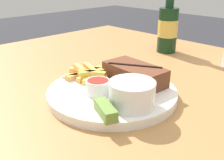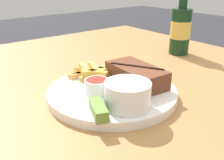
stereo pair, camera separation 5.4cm
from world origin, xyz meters
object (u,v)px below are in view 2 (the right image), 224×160
(pickle_spear, at_px, (98,110))
(beer_bottle, at_px, (181,28))
(steak_portion, at_px, (136,75))
(dinner_plate, at_px, (112,93))
(coleslaw_cup, at_px, (127,93))
(knife_utensil, at_px, (122,84))
(dipping_sauce_cup, at_px, (96,86))
(fork_utensil, at_px, (87,80))

(pickle_spear, height_order, beer_bottle, beer_bottle)
(steak_portion, bearing_deg, dinner_plate, -99.69)
(coleslaw_cup, bearing_deg, dinner_plate, 161.31)
(pickle_spear, height_order, knife_utensil, pickle_spear)
(coleslaw_cup, relative_size, dipping_sauce_cup, 1.75)
(coleslaw_cup, xyz_separation_m, pickle_spear, (-0.01, -0.06, -0.02))
(fork_utensil, distance_m, knife_utensil, 0.08)
(coleslaw_cup, bearing_deg, pickle_spear, -97.89)
(pickle_spear, relative_size, fork_utensil, 0.51)
(dipping_sauce_cup, relative_size, beer_bottle, 0.21)
(fork_utensil, bearing_deg, dipping_sauce_cup, -32.57)
(fork_utensil, bearing_deg, steak_portion, 29.22)
(steak_portion, relative_size, fork_utensil, 1.09)
(coleslaw_cup, height_order, pickle_spear, coleslaw_cup)
(knife_utensil, xyz_separation_m, beer_bottle, (-0.12, 0.34, 0.06))
(dinner_plate, xyz_separation_m, steak_portion, (0.01, 0.06, 0.03))
(coleslaw_cup, relative_size, knife_utensil, 0.54)
(dinner_plate, xyz_separation_m, coleslaw_cup, (0.08, -0.03, 0.04))
(steak_portion, bearing_deg, pickle_spear, -67.15)
(dinner_plate, relative_size, beer_bottle, 1.19)
(dinner_plate, relative_size, steak_portion, 1.88)
(steak_portion, relative_size, pickle_spear, 2.15)
(dipping_sauce_cup, distance_m, pickle_spear, 0.09)
(dinner_plate, distance_m, pickle_spear, 0.11)
(dinner_plate, xyz_separation_m, beer_bottle, (-0.12, 0.37, 0.07))
(steak_portion, distance_m, beer_bottle, 0.34)
(dinner_plate, distance_m, beer_bottle, 0.39)
(coleslaw_cup, xyz_separation_m, dipping_sauce_cup, (-0.08, -0.01, -0.01))
(steak_portion, height_order, dipping_sauce_cup, steak_portion)
(pickle_spear, bearing_deg, coleslaw_cup, 82.11)
(dinner_plate, relative_size, pickle_spear, 4.05)
(pickle_spear, bearing_deg, dipping_sauce_cup, 147.84)
(beer_bottle, bearing_deg, coleslaw_cup, -63.35)
(fork_utensil, distance_m, beer_bottle, 0.40)
(coleslaw_cup, bearing_deg, dipping_sauce_cup, -171.67)
(steak_portion, bearing_deg, coleslaw_cup, -51.27)
(fork_utensil, bearing_deg, beer_bottle, 81.43)
(coleslaw_cup, bearing_deg, beer_bottle, 116.65)
(coleslaw_cup, bearing_deg, steak_portion, 128.73)
(dinner_plate, relative_size, fork_utensil, 2.06)
(dipping_sauce_cup, xyz_separation_m, pickle_spear, (0.07, -0.05, -0.01))
(dipping_sauce_cup, relative_size, knife_utensil, 0.31)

